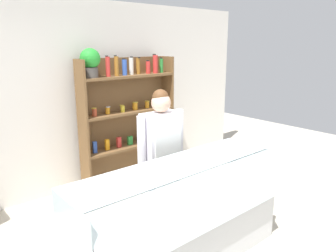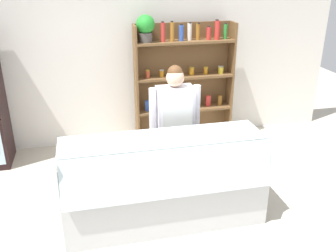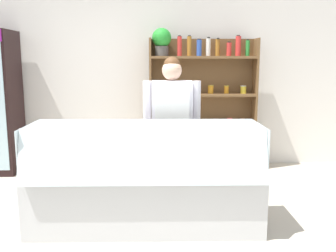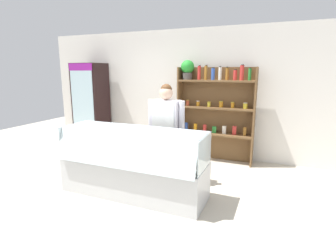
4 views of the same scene
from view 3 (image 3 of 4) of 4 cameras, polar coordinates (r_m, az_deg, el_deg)
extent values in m
plane|color=beige|center=(3.77, -4.72, -14.99)|extent=(12.00, 12.00, 0.00)
cube|color=white|center=(5.74, -3.45, 7.53)|extent=(6.80, 0.10, 2.70)
cylinder|color=red|center=(5.67, -23.95, -3.55)|extent=(0.07, 0.07, 0.20)
cube|color=brown|center=(5.60, 5.15, 3.34)|extent=(1.54, 0.02, 1.90)
cube|color=brown|center=(5.43, -2.65, 3.17)|extent=(0.03, 0.28, 1.90)
cube|color=brown|center=(5.60, 13.02, 3.13)|extent=(0.03, 0.28, 1.90)
cube|color=brown|center=(5.52, 5.24, -0.74)|extent=(1.48, 0.28, 0.04)
cube|color=brown|center=(5.45, 5.33, 4.77)|extent=(1.48, 0.28, 0.04)
cube|color=brown|center=(5.43, 5.42, 10.37)|extent=(1.48, 0.28, 0.04)
cylinder|color=#4C4742|center=(5.40, -0.97, 11.34)|extent=(0.19, 0.19, 0.14)
sphere|color=green|center=(5.40, -0.97, 13.30)|extent=(0.27, 0.27, 0.27)
cylinder|color=red|center=(5.38, 1.77, 12.05)|extent=(0.06, 0.06, 0.27)
cylinder|color=black|center=(5.41, 1.76, 13.56)|extent=(0.04, 0.04, 0.02)
cylinder|color=#9E6623|center=(5.39, 3.27, 12.04)|extent=(0.06, 0.06, 0.27)
cylinder|color=black|center=(5.42, 3.26, 13.55)|extent=(0.04, 0.04, 0.02)
cylinder|color=#3356B2|center=(5.41, 4.76, 11.77)|extent=(0.07, 0.07, 0.23)
cylinder|color=black|center=(5.43, 4.77, 13.04)|extent=(0.05, 0.05, 0.02)
cylinder|color=silver|center=(5.45, 6.16, 11.84)|extent=(0.07, 0.07, 0.25)
cylinder|color=black|center=(5.45, 6.21, 13.23)|extent=(0.04, 0.04, 0.02)
cylinder|color=#9E6623|center=(5.49, 7.56, 11.74)|extent=(0.06, 0.06, 0.24)
cylinder|color=black|center=(5.46, 7.63, 13.07)|extent=(0.04, 0.04, 0.02)
cylinder|color=red|center=(5.47, 9.28, 11.45)|extent=(0.07, 0.07, 0.19)
cylinder|color=black|center=(5.49, 9.29, 12.50)|extent=(0.04, 0.04, 0.02)
cylinder|color=red|center=(5.48, 10.65, 11.87)|extent=(0.08, 0.08, 0.28)
cylinder|color=black|center=(5.51, 10.64, 13.37)|extent=(0.05, 0.05, 0.02)
cylinder|color=#2D8C38|center=(5.53, 12.03, 11.51)|extent=(0.06, 0.06, 0.22)
cylinder|color=black|center=(5.54, 12.07, 12.72)|extent=(0.04, 0.04, 0.02)
cylinder|color=#BF4C2D|center=(5.40, -0.78, 5.52)|extent=(0.07, 0.07, 0.11)
cylinder|color=gold|center=(5.40, -0.78, 6.15)|extent=(0.07, 0.07, 0.01)
cylinder|color=orange|center=(5.43, 1.54, 5.49)|extent=(0.07, 0.07, 0.10)
cylinder|color=silver|center=(5.41, 1.54, 6.05)|extent=(0.07, 0.07, 0.01)
cylinder|color=yellow|center=(5.41, 4.03, 5.43)|extent=(0.06, 0.06, 0.09)
cylinder|color=gold|center=(5.43, 4.02, 6.00)|extent=(0.07, 0.07, 0.01)
cylinder|color=orange|center=(5.46, 6.53, 5.52)|extent=(0.08, 0.08, 0.11)
cylinder|color=gold|center=(5.45, 6.55, 6.15)|extent=(0.08, 0.08, 0.01)
cylinder|color=orange|center=(5.50, 8.89, 5.46)|extent=(0.07, 0.07, 0.10)
cylinder|color=gold|center=(5.49, 8.92, 6.05)|extent=(0.07, 0.07, 0.01)
cylinder|color=yellow|center=(5.52, 11.40, 5.40)|extent=(0.08, 0.08, 0.10)
cylinder|color=silver|center=(5.53, 11.39, 6.00)|extent=(0.08, 0.08, 0.01)
cube|color=#3356B2|center=(5.47, -1.00, 0.28)|extent=(0.06, 0.04, 0.17)
cube|color=orange|center=(5.47, 1.09, 0.24)|extent=(0.06, 0.04, 0.16)
cube|color=red|center=(5.49, 3.18, 0.23)|extent=(0.07, 0.04, 0.16)
cube|color=#2D8C38|center=(5.51, 5.25, 0.12)|extent=(0.08, 0.04, 0.13)
cube|color=silver|center=(5.53, 7.32, 0.26)|extent=(0.07, 0.04, 0.16)
cube|color=red|center=(5.56, 9.36, 0.33)|extent=(0.08, 0.05, 0.17)
cube|color=#9E6623|center=(5.60, 11.37, 0.29)|extent=(0.06, 0.04, 0.16)
cube|color=silver|center=(3.67, -3.44, -11.02)|extent=(2.18, 0.68, 0.55)
cube|color=white|center=(3.57, -3.49, -6.60)|extent=(2.12, 0.62, 0.03)
cube|color=silver|center=(3.21, -3.76, -4.70)|extent=(2.14, 0.16, 0.47)
cube|color=silver|center=(3.53, -3.53, 0.35)|extent=(2.14, 0.52, 0.01)
cube|color=silver|center=(3.73, -20.36, -3.26)|extent=(0.01, 0.64, 0.45)
cube|color=silver|center=(3.64, 13.74, -3.23)|extent=(0.01, 0.64, 0.45)
cube|color=beige|center=(3.78, -16.98, -5.44)|extent=(0.16, 0.13, 0.05)
cube|color=white|center=(3.60, -17.85, -6.31)|extent=(0.05, 0.03, 0.02)
cube|color=tan|center=(3.71, -12.59, -5.57)|extent=(0.16, 0.14, 0.05)
cube|color=white|center=(3.52, -13.24, -6.42)|extent=(0.05, 0.03, 0.02)
cube|color=tan|center=(3.67, -8.06, -5.59)|extent=(0.17, 0.14, 0.05)
cube|color=white|center=(3.47, -8.46, -6.50)|extent=(0.05, 0.03, 0.02)
cube|color=beige|center=(3.64, -3.44, -5.63)|extent=(0.16, 0.11, 0.05)
cube|color=white|center=(3.45, -3.58, -6.53)|extent=(0.05, 0.03, 0.02)
cube|color=tan|center=(3.64, 1.21, -5.55)|extent=(0.16, 0.11, 0.06)
cube|color=white|center=(3.45, 1.34, -6.52)|extent=(0.05, 0.03, 0.02)
cube|color=beige|center=(3.67, 5.83, -5.62)|extent=(0.16, 0.14, 0.04)
cube|color=white|center=(3.47, 6.23, -6.45)|extent=(0.05, 0.03, 0.02)
cube|color=tan|center=(3.71, 10.36, -5.56)|extent=(0.17, 0.11, 0.04)
cube|color=white|center=(3.52, 11.01, -6.35)|extent=(0.05, 0.03, 0.02)
cylinder|color=#C1706B|center=(3.61, -18.21, -5.49)|extent=(0.18, 0.16, 0.14)
cylinder|color=#C1706B|center=(3.55, -14.80, -5.54)|extent=(0.20, 0.17, 0.15)
cylinder|color=white|center=(3.48, 5.46, -5.07)|extent=(0.07, 0.07, 0.20)
cylinder|color=white|center=(3.50, 7.09, -4.98)|extent=(0.07, 0.07, 0.21)
cylinder|color=#383D51|center=(4.21, -0.74, -6.77)|extent=(0.13, 0.13, 0.75)
cylinder|color=#383D51|center=(4.22, 1.88, -6.75)|extent=(0.13, 0.13, 0.75)
cube|color=white|center=(4.07, 0.58, 2.54)|extent=(0.44, 0.24, 0.62)
cube|color=white|center=(4.01, 0.63, -2.41)|extent=(0.37, 0.01, 1.16)
cylinder|color=white|center=(4.07, -3.19, 2.96)|extent=(0.09, 0.09, 0.56)
cylinder|color=white|center=(4.09, 4.35, 2.97)|extent=(0.09, 0.09, 0.56)
sphere|color=#D8AD8E|center=(4.04, 0.59, 8.48)|extent=(0.21, 0.21, 0.21)
sphere|color=brown|center=(4.05, 0.59, 9.24)|extent=(0.18, 0.18, 0.18)
camera|label=1|loc=(2.53, -60.05, 16.98)|focal=35.00mm
camera|label=2|loc=(1.40, -103.83, 48.77)|focal=40.00mm
camera|label=4|loc=(1.78, 82.70, 9.30)|focal=28.00mm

